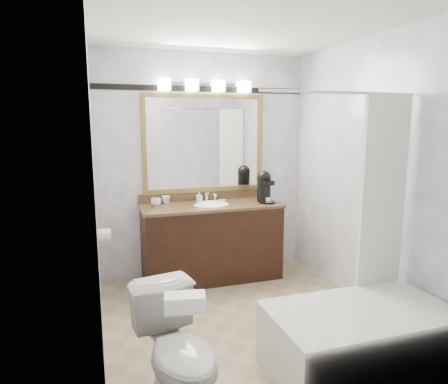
{
  "coord_description": "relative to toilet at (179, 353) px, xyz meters",
  "views": [
    {
      "loc": [
        -1.19,
        -3.09,
        1.74
      ],
      "look_at": [
        -0.07,
        0.35,
        1.1
      ],
      "focal_mm": 32.0,
      "sensor_mm": 36.0,
      "label": 1
    }
  ],
  "objects": [
    {
      "name": "room",
      "position": [
        0.77,
        0.92,
        0.88
      ],
      "size": [
        2.42,
        2.62,
        2.52
      ],
      "color": "tan",
      "rests_on": "ground"
    },
    {
      "name": "vanity",
      "position": [
        0.77,
        1.94,
        0.07
      ],
      "size": [
        1.53,
        0.58,
        0.97
      ],
      "color": "black",
      "rests_on": "ground"
    },
    {
      "name": "mirror",
      "position": [
        0.77,
        2.2,
        1.13
      ],
      "size": [
        1.4,
        0.04,
        1.1
      ],
      "color": "olive",
      "rests_on": "room"
    },
    {
      "name": "vanity_light_bar",
      "position": [
        0.77,
        2.15,
        1.76
      ],
      "size": [
        1.02,
        0.14,
        0.12
      ],
      "color": "silver",
      "rests_on": "room"
    },
    {
      "name": "accent_stripe",
      "position": [
        0.77,
        2.21,
        1.73
      ],
      "size": [
        2.4,
        0.01,
        0.06
      ],
      "primitive_type": "cube",
      "color": "black",
      "rests_on": "room"
    },
    {
      "name": "bathtub",
      "position": [
        1.32,
        0.02,
        -0.09
      ],
      "size": [
        1.3,
        0.75,
        1.96
      ],
      "color": "white",
      "rests_on": "ground"
    },
    {
      "name": "tp_roll",
      "position": [
        -0.37,
        1.58,
        0.33
      ],
      "size": [
        0.11,
        0.12,
        0.12
      ],
      "primitive_type": "cylinder",
      "rotation": [
        0.0,
        1.57,
        0.0
      ],
      "color": "white",
      "rests_on": "room"
    },
    {
      "name": "toilet",
      "position": [
        0.0,
        0.0,
        0.0
      ],
      "size": [
        0.54,
        0.79,
        0.74
      ],
      "primitive_type": "imported",
      "rotation": [
        0.0,
        0.0,
        0.18
      ],
      "color": "white",
      "rests_on": "ground"
    },
    {
      "name": "tissue_box",
      "position": [
        0.0,
        -0.2,
        0.41
      ],
      "size": [
        0.24,
        0.16,
        0.09
      ],
      "primitive_type": "cube",
      "rotation": [
        0.0,
        0.0,
        -0.19
      ],
      "color": "white",
      "rests_on": "toilet"
    },
    {
      "name": "coffee_maker",
      "position": [
        1.37,
        1.88,
        0.66
      ],
      "size": [
        0.18,
        0.23,
        0.36
      ],
      "rotation": [
        0.0,
        0.0,
        0.2
      ],
      "color": "black",
      "rests_on": "vanity"
    },
    {
      "name": "cup_left",
      "position": [
        0.18,
        2.05,
        0.52
      ],
      "size": [
        0.11,
        0.11,
        0.08
      ],
      "primitive_type": "imported",
      "rotation": [
        0.0,
        0.0,
        -0.02
      ],
      "color": "white",
      "rests_on": "vanity"
    },
    {
      "name": "cup_right",
      "position": [
        0.3,
        2.14,
        0.52
      ],
      "size": [
        0.1,
        0.1,
        0.09
      ],
      "primitive_type": "imported",
      "rotation": [
        0.0,
        0.0,
        -0.14
      ],
      "color": "white",
      "rests_on": "vanity"
    },
    {
      "name": "soap_bottle_a",
      "position": [
        0.67,
        2.09,
        0.54
      ],
      "size": [
        0.06,
        0.06,
        0.12
      ],
      "primitive_type": "imported",
      "rotation": [
        0.0,
        0.0,
        0.16
      ],
      "color": "white",
      "rests_on": "vanity"
    },
    {
      "name": "soap_bar",
      "position": [
        0.93,
        2.05,
        0.49
      ],
      "size": [
        0.08,
        0.05,
        0.02
      ],
      "primitive_type": "cube",
      "rotation": [
        0.0,
        0.0,
        0.08
      ],
      "color": "beige",
      "rests_on": "vanity"
    }
  ]
}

